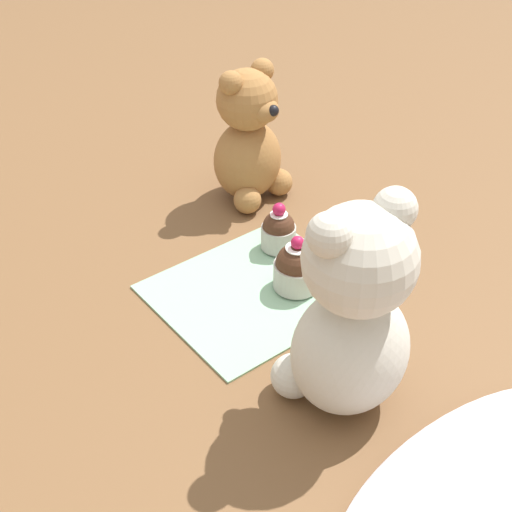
{
  "coord_description": "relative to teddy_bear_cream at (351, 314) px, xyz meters",
  "views": [
    {
      "loc": [
        0.42,
        0.54,
        0.57
      ],
      "look_at": [
        0.0,
        0.0,
        0.06
      ],
      "focal_mm": 50.0,
      "sensor_mm": 36.0,
      "label": 1
    }
  ],
  "objects": [
    {
      "name": "teddy_bear_cream",
      "position": [
        0.0,
        0.0,
        0.0
      ],
      "size": [
        0.13,
        0.13,
        0.25
      ],
      "rotation": [
        0.0,
        0.0,
        -0.08
      ],
      "color": "beige",
      "rests_on": "ground_plane"
    },
    {
      "name": "knitted_placemat",
      "position": [
        -0.04,
        -0.19,
        -0.11
      ],
      "size": [
        0.24,
        0.21,
        0.01
      ],
      "primitive_type": "cube",
      "color": "#8EBC99",
      "rests_on": "ground_plane"
    },
    {
      "name": "cupcake_near_cream_bear",
      "position": [
        -0.08,
        -0.17,
        -0.08
      ],
      "size": [
        0.06,
        0.06,
        0.07
      ],
      "color": "#B2ADA3",
      "rests_on": "knitted_placemat"
    },
    {
      "name": "cupcake_near_tan_bear",
      "position": [
        -0.11,
        -0.24,
        -0.08
      ],
      "size": [
        0.05,
        0.05,
        0.07
      ],
      "color": "#B2ADA3",
      "rests_on": "knitted_placemat"
    },
    {
      "name": "tulle_cloth",
      "position": [
        -0.02,
        0.16,
        -0.1
      ],
      "size": [
        0.34,
        0.15,
        0.03
      ],
      "primitive_type": "ellipsoid",
      "color": "silver",
      "rests_on": "ground_plane"
    },
    {
      "name": "ground_plane",
      "position": [
        -0.04,
        -0.19,
        -0.12
      ],
      "size": [
        4.0,
        4.0,
        0.0
      ],
      "primitive_type": "plane",
      "color": "brown"
    },
    {
      "name": "teddy_bear_tan",
      "position": [
        -0.17,
        -0.38,
        -0.02
      ],
      "size": [
        0.12,
        0.11,
        0.2
      ],
      "rotation": [
        0.0,
        0.0,
        3.28
      ],
      "color": "#A3703D",
      "rests_on": "ground_plane"
    }
  ]
}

